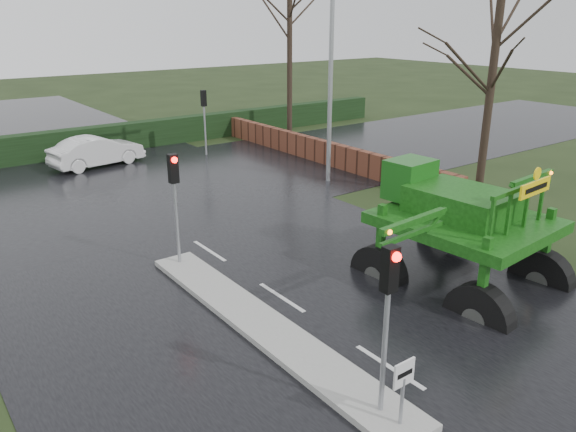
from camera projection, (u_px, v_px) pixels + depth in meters
ground at (389, 368)px, 12.25m from camera, size 140.00×140.00×0.00m
road_main at (182, 233)px, 19.80m from camera, size 14.00×80.00×0.02m
road_cross at (119, 193)px, 24.33m from camera, size 80.00×12.00×0.02m
median_island at (263, 325)px, 13.75m from camera, size 1.20×10.00×0.16m
hedge_row at (63, 144)px, 30.12m from camera, size 44.00×0.90×1.50m
brick_wall at (308, 148)px, 30.04m from camera, size 0.40×20.00×1.20m
keep_left_sign at (403, 383)px, 10.03m from camera, size 0.50×0.07×1.35m
traffic_signal_near at (388, 296)px, 9.88m from camera, size 0.26×0.33×3.52m
traffic_signal_mid at (174, 186)px, 16.30m from camera, size 0.26×0.33×3.52m
traffic_signal_far at (204, 108)px, 30.15m from camera, size 0.26×0.33×3.52m
street_light_right at (326, 47)px, 23.91m from camera, size 3.85×0.30×10.00m
tree_right_near at (493, 73)px, 21.50m from camera, size 5.60×5.60×9.64m
tree_right_far at (290, 29)px, 33.24m from camera, size 7.00×7.00×12.05m
crop_sprayer at (481, 236)px, 13.69m from camera, size 8.25×5.40×4.62m
white_sedan at (99, 166)px, 28.68m from camera, size 4.86×2.35×1.53m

